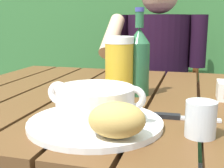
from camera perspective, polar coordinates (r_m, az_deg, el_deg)
dining_table at (r=0.92m, az=3.47°, el=-8.36°), size 1.16×0.91×0.77m
chair_near_diner at (r=1.82m, az=9.01°, el=-4.00°), size 0.43×0.46×1.00m
person_eating at (r=1.57m, az=8.35°, el=2.19°), size 0.48×0.47×1.22m
serving_plate at (r=0.64m, az=-3.19°, el=-7.41°), size 0.28×0.28×0.01m
soup_bowl at (r=0.62m, az=-3.23°, el=-3.62°), size 0.21×0.16×0.08m
bread_roll at (r=0.54m, az=0.95°, el=-6.86°), size 0.11×0.09×0.06m
beer_glass at (r=0.86m, az=1.38°, el=3.30°), size 0.08×0.08×0.17m
beer_bottle at (r=0.88m, az=5.13°, el=4.54°), size 0.06×0.06×0.25m
water_glass_small at (r=0.60m, az=16.55°, el=-6.41°), size 0.06×0.06×0.07m
table_knife at (r=0.69m, az=12.67°, el=-6.20°), size 0.15×0.02×0.01m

